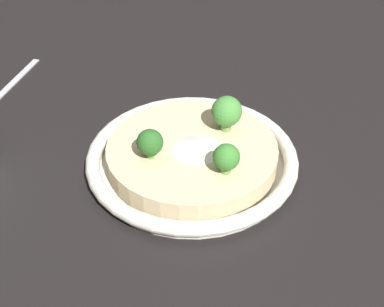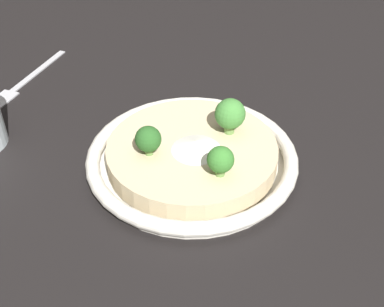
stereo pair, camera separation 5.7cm
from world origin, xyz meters
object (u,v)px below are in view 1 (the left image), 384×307
Objects in this scene: broccoli_back_left at (150,143)px; broccoli_front at (227,157)px; risotto_bowl at (192,156)px; broccoli_right at (228,113)px.

broccoli_back_left is 0.09m from broccoli_front.
broccoli_right is (0.05, -0.00, 0.04)m from risotto_bowl.
broccoli_back_left is at bearing 168.12° from risotto_bowl.
risotto_bowl is at bearing 91.17° from broccoli_front.
broccoli_front is at bearing -53.89° from broccoli_back_left.
broccoli_back_left is at bearing 172.44° from broccoli_right.
broccoli_back_left is at bearing 126.11° from broccoli_front.
broccoli_front is at bearing -131.52° from broccoli_right.
risotto_bowl is 0.06m from broccoli_back_left.
broccoli_right is at bearing 48.48° from broccoli_front.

